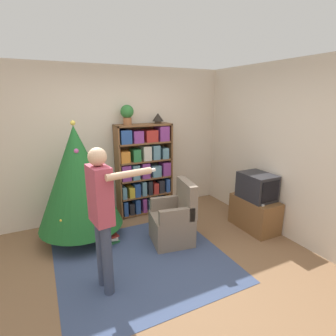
{
  "coord_description": "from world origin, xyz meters",
  "views": [
    {
      "loc": [
        -1.13,
        -2.56,
        2.08
      ],
      "look_at": [
        0.56,
        0.86,
        1.05
      ],
      "focal_mm": 28.0,
      "sensor_mm": 36.0,
      "label": 1
    }
  ],
  "objects_px": {
    "television": "(257,186)",
    "christmas_tree": "(78,178)",
    "potted_plant": "(127,113)",
    "table_lamp": "(158,118)",
    "bookshelf": "(145,170)",
    "armchair": "(174,221)",
    "standing_person": "(102,210)"
  },
  "relations": [
    {
      "from": "bookshelf",
      "to": "standing_person",
      "type": "height_order",
      "value": "bookshelf"
    },
    {
      "from": "standing_person",
      "to": "table_lamp",
      "type": "relative_size",
      "value": 8.05
    },
    {
      "from": "television",
      "to": "bookshelf",
      "type": "bearing_deg",
      "value": 134.35
    },
    {
      "from": "armchair",
      "to": "christmas_tree",
      "type": "bearing_deg",
      "value": -111.09
    },
    {
      "from": "standing_person",
      "to": "potted_plant",
      "type": "relative_size",
      "value": 4.89
    },
    {
      "from": "bookshelf",
      "to": "armchair",
      "type": "height_order",
      "value": "bookshelf"
    },
    {
      "from": "bookshelf",
      "to": "potted_plant",
      "type": "distance_m",
      "value": 1.05
    },
    {
      "from": "bookshelf",
      "to": "television",
      "type": "distance_m",
      "value": 1.94
    },
    {
      "from": "bookshelf",
      "to": "christmas_tree",
      "type": "height_order",
      "value": "christmas_tree"
    },
    {
      "from": "christmas_tree",
      "to": "television",
      "type": "bearing_deg",
      "value": -19.71
    },
    {
      "from": "bookshelf",
      "to": "television",
      "type": "xyz_separation_m",
      "value": [
        1.35,
        -1.39,
        -0.1
      ]
    },
    {
      "from": "potted_plant",
      "to": "standing_person",
      "type": "bearing_deg",
      "value": -116.38
    },
    {
      "from": "bookshelf",
      "to": "potted_plant",
      "type": "height_order",
      "value": "potted_plant"
    },
    {
      "from": "table_lamp",
      "to": "potted_plant",
      "type": "bearing_deg",
      "value": 180.0
    },
    {
      "from": "potted_plant",
      "to": "christmas_tree",
      "type": "bearing_deg",
      "value": -152.75
    },
    {
      "from": "armchair",
      "to": "standing_person",
      "type": "relative_size",
      "value": 0.57
    },
    {
      "from": "armchair",
      "to": "potted_plant",
      "type": "distance_m",
      "value": 1.93
    },
    {
      "from": "armchair",
      "to": "table_lamp",
      "type": "xyz_separation_m",
      "value": [
        0.28,
        1.17,
        1.41
      ]
    },
    {
      "from": "bookshelf",
      "to": "christmas_tree",
      "type": "relative_size",
      "value": 0.92
    },
    {
      "from": "christmas_tree",
      "to": "armchair",
      "type": "distance_m",
      "value": 1.53
    },
    {
      "from": "television",
      "to": "potted_plant",
      "type": "distance_m",
      "value": 2.42
    },
    {
      "from": "television",
      "to": "christmas_tree",
      "type": "xyz_separation_m",
      "value": [
        -2.56,
        0.92,
        0.24
      ]
    },
    {
      "from": "potted_plant",
      "to": "table_lamp",
      "type": "bearing_deg",
      "value": 0.0
    },
    {
      "from": "television",
      "to": "christmas_tree",
      "type": "relative_size",
      "value": 0.31
    },
    {
      "from": "standing_person",
      "to": "table_lamp",
      "type": "bearing_deg",
      "value": 132.93
    },
    {
      "from": "television",
      "to": "christmas_tree",
      "type": "distance_m",
      "value": 2.73
    },
    {
      "from": "christmas_tree",
      "to": "standing_person",
      "type": "relative_size",
      "value": 1.1
    },
    {
      "from": "bookshelf",
      "to": "armchair",
      "type": "bearing_deg",
      "value": -90.19
    },
    {
      "from": "television",
      "to": "potted_plant",
      "type": "height_order",
      "value": "potted_plant"
    },
    {
      "from": "christmas_tree",
      "to": "potted_plant",
      "type": "height_order",
      "value": "potted_plant"
    },
    {
      "from": "standing_person",
      "to": "armchair",
      "type": "bearing_deg",
      "value": 108.26
    },
    {
      "from": "armchair",
      "to": "standing_person",
      "type": "height_order",
      "value": "standing_person"
    }
  ]
}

